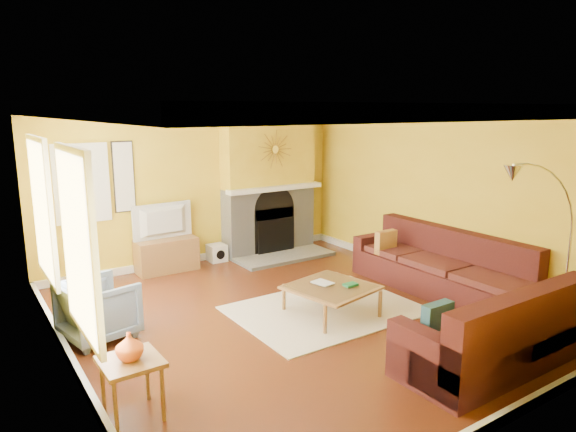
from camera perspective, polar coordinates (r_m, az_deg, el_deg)
floor at (r=6.89m, az=0.63°, el=-11.03°), size 5.50×6.00×0.02m
ceiling at (r=6.35m, az=0.69°, el=12.24°), size 5.50×6.00×0.02m
wall_back at (r=9.09m, az=-10.15°, el=3.33°), size 5.50×0.02×2.70m
wall_front at (r=4.42m, az=23.44°, el=-6.48°), size 5.50×0.02×2.70m
wall_left at (r=5.46m, az=-24.03°, el=-3.16°), size 0.02×6.00×2.70m
wall_right at (r=8.33m, az=16.53°, el=2.26°), size 0.02×6.00×2.70m
baseboard at (r=6.86m, az=0.63°, el=-10.49°), size 5.50×6.00×0.12m
crown_molding at (r=6.35m, az=0.69°, el=11.61°), size 5.50×6.00×0.12m
window_left_near at (r=6.69m, az=-25.77°, el=0.62°), size 0.06×1.22×1.72m
window_left_far at (r=4.86m, az=-22.46°, el=-2.97°), size 0.06×1.22×1.72m
window_back at (r=8.44m, az=-21.96°, el=3.38°), size 0.82×0.06×1.22m
wall_art at (r=8.60m, az=-17.76°, el=4.15°), size 0.34×0.04×1.14m
fireplace at (r=9.52m, az=-2.17°, el=3.88°), size 1.80×0.40×2.70m
mantel at (r=9.33m, az=-1.39°, el=3.11°), size 1.92×0.22×0.08m
hearth at (r=9.35m, az=-0.33°, el=-4.55°), size 1.80×0.70×0.06m
sunburst at (r=9.26m, az=-1.45°, el=7.40°), size 0.70×0.04×0.70m
rug at (r=7.05m, az=4.18°, el=-10.33°), size 2.40×1.80×0.02m
sectional_sofa at (r=6.94m, az=13.92°, el=-7.15°), size 2.85×3.67×0.90m
coffee_table at (r=6.87m, az=4.81°, el=-9.27°), size 1.18×1.18×0.40m
media_console at (r=8.81m, az=-13.34°, el=-4.23°), size 1.00×0.45×0.55m
tv at (r=8.67m, az=-13.51°, el=-0.62°), size 1.03×0.19×0.59m
subwoofer at (r=9.25m, az=-7.92°, el=-4.07°), size 0.30×0.30×0.30m
armchair at (r=6.52m, az=-20.31°, el=-9.70°), size 0.92×0.90×0.71m
side_table at (r=4.91m, az=-16.91°, el=-17.88°), size 0.51×0.51×0.55m
vase at (r=4.72m, az=-17.21°, el=-13.65°), size 0.31×0.31×0.25m
book at (r=6.78m, az=3.31°, el=-7.63°), size 0.24×0.30×0.03m
arc_lamp at (r=6.26m, az=26.32°, el=-4.29°), size 1.35×0.36×2.12m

